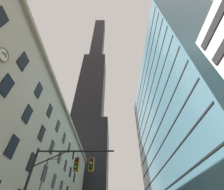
# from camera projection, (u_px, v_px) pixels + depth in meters

# --- Properties ---
(station_building) EXTENTS (17.71, 57.99, 22.22)m
(station_building) POSITION_uv_depth(u_px,v_px,m) (14.00, 164.00, 28.80)
(station_building) COLOR #BCAF93
(station_building) RESTS_ON ground
(dark_skyscraper) EXTENTS (25.33, 25.33, 220.49)m
(dark_skyscraper) POSITION_uv_depth(u_px,v_px,m) (90.00, 103.00, 100.45)
(dark_skyscraper) COLOR black
(dark_skyscraper) RESTS_ON ground
(glass_office_midrise) EXTENTS (15.52, 49.90, 48.80)m
(glass_office_midrise) POSITION_uv_depth(u_px,v_px,m) (178.00, 123.00, 42.58)
(glass_office_midrise) COLOR teal
(glass_office_midrise) RESTS_ON ground
(traffic_signal_mast) EXTENTS (6.84, 0.63, 6.76)m
(traffic_signal_mast) POSITION_uv_depth(u_px,v_px,m) (64.00, 174.00, 11.69)
(traffic_signal_mast) COLOR black
(traffic_signal_mast) RESTS_ON sidewalk_left
(street_lamppost) EXTENTS (2.26, 0.32, 8.33)m
(street_lamppost) POSITION_uv_depth(u_px,v_px,m) (42.00, 189.00, 16.73)
(street_lamppost) COLOR #47474C
(street_lamppost) RESTS_ON sidewalk_left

